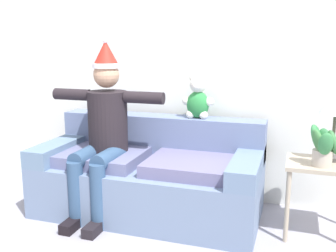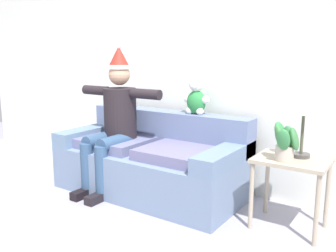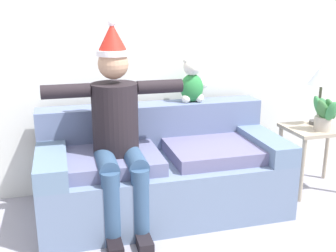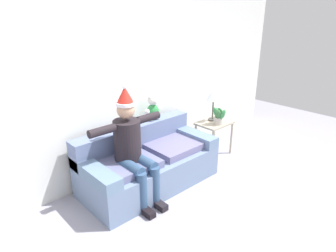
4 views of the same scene
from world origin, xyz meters
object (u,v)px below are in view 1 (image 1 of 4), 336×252
side_table (325,175)px  table_lamp (336,106)px  couch (150,175)px  teddy_bear (198,99)px  potted_plant (323,146)px  person_seated (103,127)px

side_table → table_lamp: 0.53m
couch → teddy_bear: bearing=39.0°
couch → side_table: size_ratio=3.24×
teddy_bear → table_lamp: (1.11, -0.23, 0.03)m
potted_plant → side_table: bearing=71.4°
potted_plant → teddy_bear: bearing=158.0°
teddy_bear → table_lamp: 1.13m
table_lamp → potted_plant: size_ratio=1.73×
couch → potted_plant: bearing=-5.6°
potted_plant → couch: bearing=174.4°
person_seated → teddy_bear: person_seated is taller
side_table → potted_plant: bearing=-108.6°
person_seated → table_lamp: 1.85m
table_lamp → person_seated: bearing=-173.3°
teddy_bear → potted_plant: (1.03, -0.42, -0.24)m
couch → side_table: 1.42m
table_lamp → potted_plant: table_lamp is taller
couch → side_table: bearing=-1.4°
side_table → potted_plant: size_ratio=1.89×
teddy_bear → side_table: bearing=-16.5°
couch → table_lamp: 1.61m
couch → potted_plant: potted_plant is taller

